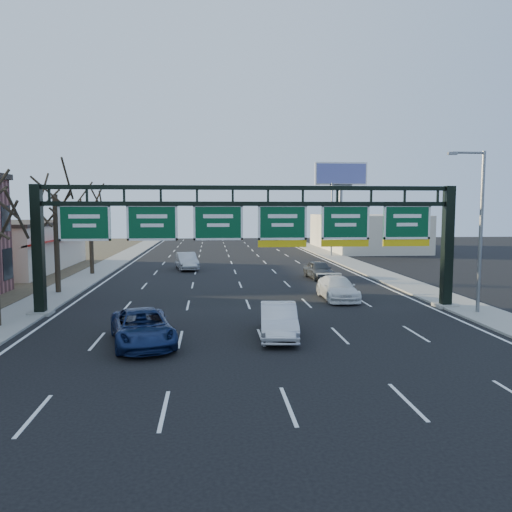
{
  "coord_description": "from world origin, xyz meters",
  "views": [
    {
      "loc": [
        -2.28,
        -20.25,
        5.86
      ],
      "look_at": [
        0.29,
        7.76,
        3.2
      ],
      "focal_mm": 35.0,
      "sensor_mm": 36.0,
      "label": 1
    }
  ],
  "objects": [
    {
      "name": "cream_strip",
      "position": [
        -21.48,
        29.0,
        2.36
      ],
      "size": [
        10.9,
        18.4,
        4.7
      ],
      "color": "beige",
      "rests_on": "ground"
    },
    {
      "name": "car_grey_far",
      "position": [
        6.82,
        20.77,
        0.75
      ],
      "size": [
        2.19,
        4.57,
        1.51
      ],
      "primitive_type": "imported",
      "rotation": [
        0.0,
        0.0,
        0.09
      ],
      "color": "#3C3F41",
      "rests_on": "ground"
    },
    {
      "name": "tree_far",
      "position": [
        -12.8,
        25.0,
        7.48
      ],
      "size": [
        3.6,
        3.6,
        8.86
      ],
      "color": "black",
      "rests_on": "sidewalk_left"
    },
    {
      "name": "car_white_wagon",
      "position": [
        5.92,
        11.18,
        0.73
      ],
      "size": [
        2.05,
        5.03,
        1.46
      ],
      "primitive_type": "imported",
      "rotation": [
        0.0,
        0.0,
        0.0
      ],
      "color": "white",
      "rests_on": "ground"
    },
    {
      "name": "ground",
      "position": [
        0.0,
        0.0,
        0.0
      ],
      "size": [
        160.0,
        160.0,
        0.0
      ],
      "primitive_type": "plane",
      "color": "black",
      "rests_on": "ground"
    },
    {
      "name": "streetlight_near",
      "position": [
        12.47,
        6.0,
        5.08
      ],
      "size": [
        2.15,
        0.22,
        9.0
      ],
      "color": "slate",
      "rests_on": "sidewalk_right"
    },
    {
      "name": "lane_markings",
      "position": [
        0.0,
        20.0,
        0.01
      ],
      "size": [
        21.6,
        120.0,
        0.01
      ],
      "primitive_type": "cube",
      "color": "white",
      "rests_on": "ground"
    },
    {
      "name": "tree_mid",
      "position": [
        -12.8,
        15.0,
        7.85
      ],
      "size": [
        3.6,
        3.6,
        9.24
      ],
      "color": "black",
      "rests_on": "sidewalk_left"
    },
    {
      "name": "streetlight_far",
      "position": [
        12.47,
        40.0,
        5.08
      ],
      "size": [
        2.15,
        0.22,
        9.0
      ],
      "color": "slate",
      "rests_on": "sidewalk_right"
    },
    {
      "name": "sidewalk_right",
      "position": [
        12.8,
        20.0,
        0.06
      ],
      "size": [
        3.0,
        120.0,
        0.12
      ],
      "primitive_type": "cube",
      "color": "gray",
      "rests_on": "ground"
    },
    {
      "name": "traffic_signal_mast",
      "position": [
        5.69,
        55.0,
        5.5
      ],
      "size": [
        10.16,
        0.54,
        7.0
      ],
      "color": "black",
      "rests_on": "ground"
    },
    {
      "name": "sidewalk_left",
      "position": [
        -12.8,
        20.0,
        0.06
      ],
      "size": [
        3.0,
        120.0,
        0.12
      ],
      "primitive_type": "cube",
      "color": "gray",
      "rests_on": "ground"
    },
    {
      "name": "car_blue_suv",
      "position": [
        -5.25,
        1.34,
        0.74
      ],
      "size": [
        3.64,
        5.76,
        1.48
      ],
      "primitive_type": "imported",
      "rotation": [
        0.0,
        0.0,
        0.24
      ],
      "color": "#12214F",
      "rests_on": "ground"
    },
    {
      "name": "car_silver_distant",
      "position": [
        -4.59,
        28.17,
        0.82
      ],
      "size": [
        2.61,
        5.2,
        1.64
      ],
      "primitive_type": "imported",
      "rotation": [
        0.0,
        0.0,
        0.18
      ],
      "color": "#A7A8AC",
      "rests_on": "ground"
    },
    {
      "name": "car_silver_sedan",
      "position": [
        0.8,
        2.01,
        0.77
      ],
      "size": [
        2.03,
        4.77,
        1.53
      ],
      "primitive_type": "imported",
      "rotation": [
        0.0,
        0.0,
        -0.09
      ],
      "color": "silver",
      "rests_on": "ground"
    },
    {
      "name": "sign_gantry",
      "position": [
        0.16,
        8.0,
        4.63
      ],
      "size": [
        24.6,
        1.2,
        7.2
      ],
      "color": "black",
      "rests_on": "ground"
    },
    {
      "name": "billboard_right",
      "position": [
        15.0,
        44.98,
        9.06
      ],
      "size": [
        7.0,
        0.5,
        12.0
      ],
      "color": "slate",
      "rests_on": "ground"
    },
    {
      "name": "building_right_distant",
      "position": [
        20.0,
        50.0,
        2.5
      ],
      "size": [
        12.0,
        20.0,
        5.0
      ],
      "primitive_type": "cube",
      "color": "beige",
      "rests_on": "ground"
    }
  ]
}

